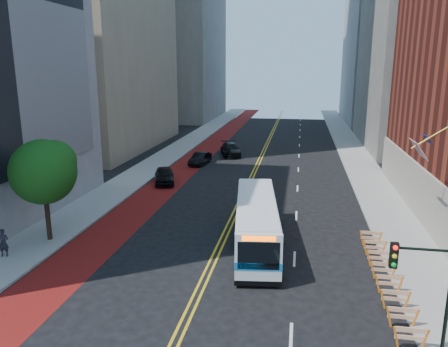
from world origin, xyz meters
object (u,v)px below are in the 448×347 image
street_tree (44,169)px  transit_bus (256,222)px  car_c (230,150)px  car_a (164,175)px  traffic_signal (424,284)px  pedestrian (3,243)px  car_b (200,159)px

street_tree → transit_bus: street_tree is taller
street_tree → car_c: bearing=76.7°
car_a → car_c: size_ratio=0.85×
transit_bus → car_a: (-10.62, 14.05, -0.84)m
traffic_signal → car_c: bearing=108.5°
car_a → car_c: car_c is taller
traffic_signal → transit_bus: traffic_signal is taller
pedestrian → transit_bus: bearing=3.0°
car_c → car_b: bearing=-130.7°
street_tree → pedestrian: 5.08m
traffic_signal → car_a: (-17.74, 25.21, -2.93)m
street_tree → transit_bus: bearing=6.8°
street_tree → car_a: (2.91, 15.66, -4.12)m
transit_bus → pedestrian: transit_bus is taller
car_b → traffic_signal: bearing=-57.1°
car_a → car_b: (1.58, 9.04, -0.09)m
traffic_signal → car_b: size_ratio=1.19×
traffic_signal → car_c: (-13.46, 40.11, -2.92)m
transit_bus → traffic_signal: bearing=-64.4°
traffic_signal → transit_bus: 13.40m
street_tree → car_a: size_ratio=1.44×
car_a → car_b: bearing=61.8°
car_c → pedestrian: 34.60m
car_a → car_c: bearing=55.7°
street_tree → transit_bus: (13.53, 1.60, -3.28)m
transit_bus → car_b: bearing=104.4°
street_tree → traffic_signal: street_tree is taller
street_tree → car_c: 31.66m
transit_bus → pedestrian: size_ratio=6.78×
traffic_signal → transit_bus: (-7.12, 11.16, -2.09)m
car_c → pedestrian: bearing=-120.1°
transit_bus → car_b: (-9.03, 23.09, -0.93)m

